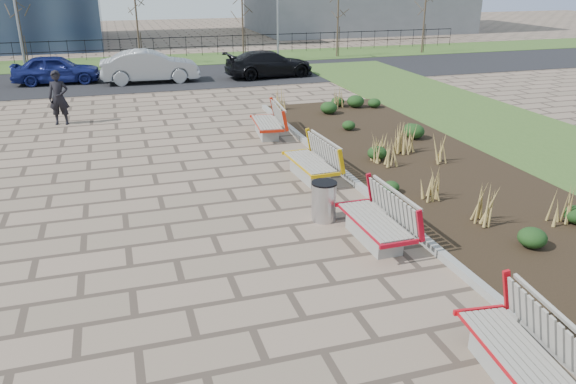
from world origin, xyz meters
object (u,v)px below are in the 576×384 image
object	(u,v)px
litter_bin	(324,202)
lamp_west	(16,13)
bench_a	(519,349)
pedestrian	(59,98)
car_blue	(56,69)
car_black	(269,64)
bench_d	(266,121)
car_silver	(150,66)
bench_b	(374,218)
bench_c	(310,160)
lamp_east	(278,8)

from	to	relation	value
litter_bin	lamp_west	world-z (taller)	lamp_west
bench_a	pedestrian	world-z (taller)	pedestrian
car_blue	car_black	world-z (taller)	car_blue
bench_d	lamp_west	xyz separation A→B (m)	(-9.00, 15.79, 2.54)
car_silver	bench_b	bearing A→B (deg)	-170.14
bench_a	car_blue	world-z (taller)	car_blue
bench_c	car_silver	world-z (taller)	car_silver
bench_c	car_black	xyz separation A→B (m)	(3.00, 14.75, 0.17)
lamp_east	lamp_west	bearing A→B (deg)	180.00
bench_c	car_black	distance (m)	15.05
lamp_west	lamp_east	bearing A→B (deg)	0.00
bench_b	car_silver	distance (m)	19.06
bench_a	pedestrian	xyz separation A→B (m)	(-6.47, 15.92, 0.44)
car_blue	lamp_west	size ratio (longest dim) A/B	0.66
bench_d	car_silver	world-z (taller)	car_silver
bench_a	bench_b	bearing A→B (deg)	96.67
pedestrian	lamp_west	bearing A→B (deg)	110.38
litter_bin	lamp_east	world-z (taller)	lamp_east
car_silver	lamp_east	bearing A→B (deg)	-56.18
lamp_west	lamp_east	distance (m)	14.00
car_silver	lamp_east	size ratio (longest dim) A/B	0.76
bench_a	car_black	size ratio (longest dim) A/B	0.47
bench_c	lamp_west	distance (m)	22.11
bench_a	car_silver	world-z (taller)	car_silver
bench_c	lamp_east	size ratio (longest dim) A/B	0.35
bench_b	car_blue	xyz separation A→B (m)	(-7.14, 19.81, 0.19)
litter_bin	car_silver	world-z (taller)	car_silver
car_black	lamp_west	world-z (taller)	lamp_west
bench_b	car_black	bearing A→B (deg)	79.84
bench_a	bench_c	xyz separation A→B (m)	(0.00, 8.11, 0.00)
bench_a	bench_b	distance (m)	4.29
bench_a	lamp_west	bearing A→B (deg)	114.40
car_silver	pedestrian	bearing A→B (deg)	154.65
bench_b	litter_bin	world-z (taller)	bench_b
car_blue	car_silver	bearing A→B (deg)	-101.15
bench_b	bench_c	distance (m)	3.82
bench_a	bench_b	world-z (taller)	same
car_black	lamp_west	size ratio (longest dim) A/B	0.75
bench_d	lamp_west	size ratio (longest dim) A/B	0.35
car_black	lamp_west	xyz separation A→B (m)	(-12.00, 5.29, 2.37)
litter_bin	lamp_west	distance (m)	24.26
bench_b	lamp_east	distance (m)	24.51
car_blue	car_silver	size ratio (longest dim) A/B	0.86
bench_a	lamp_east	world-z (taller)	lamp_east
car_blue	lamp_east	size ratio (longest dim) A/B	0.66
car_blue	bench_b	bearing A→B (deg)	-158.68
car_blue	lamp_west	xyz separation A→B (m)	(-1.86, 4.05, 2.35)
lamp_east	pedestrian	bearing A→B (deg)	-133.15
car_black	lamp_east	xyz separation A→B (m)	(2.00, 5.29, 2.37)
litter_bin	car_black	size ratio (longest dim) A/B	0.19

